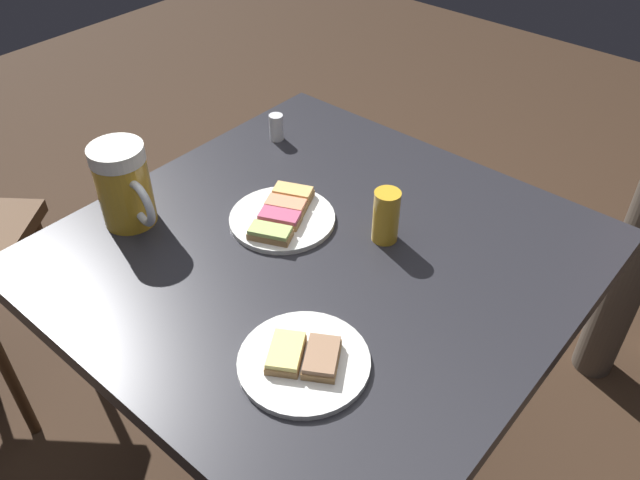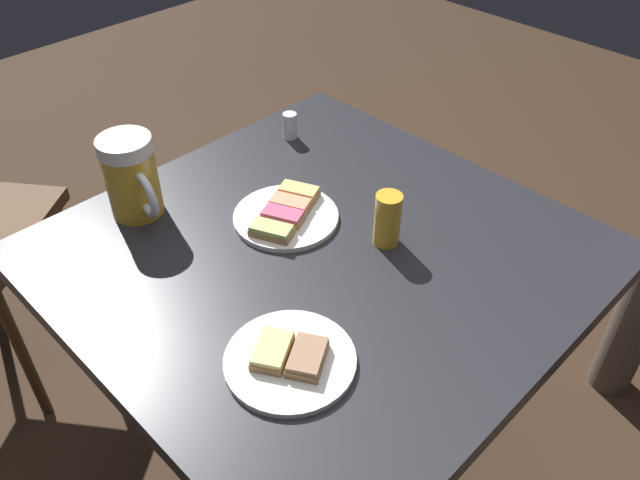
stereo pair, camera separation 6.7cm
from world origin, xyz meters
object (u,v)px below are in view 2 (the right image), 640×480
plate_near (286,215)px  beer_glass_small (388,219)px  salt_shaker (290,126)px  beer_mug (132,178)px  plate_far (290,359)px

plate_near → beer_glass_small: bearing=25.2°
salt_shaker → plate_near: bearing=-44.5°
beer_mug → salt_shaker: beer_mug is taller
plate_near → beer_glass_small: 0.19m
beer_glass_small → plate_far: bearing=-75.2°
plate_near → beer_mug: bearing=-139.5°
plate_far → beer_glass_small: beer_glass_small is taller
plate_near → beer_mug: size_ratio=1.24×
plate_near → plate_far: (0.25, -0.22, -0.00)m
plate_far → beer_mug: 0.47m
beer_mug → salt_shaker: 0.39m
plate_far → beer_glass_small: size_ratio=1.93×
beer_mug → plate_far: bearing=-5.7°
plate_far → salt_shaker: (-0.46, 0.43, 0.02)m
salt_shaker → plate_far: bearing=-43.0°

